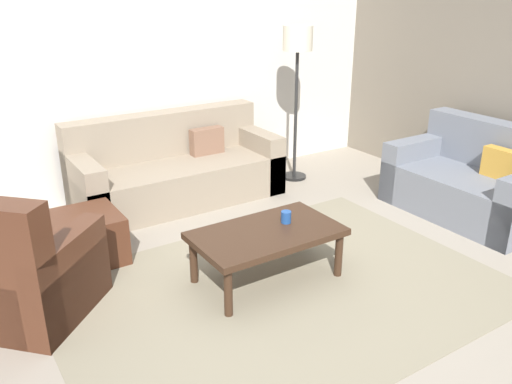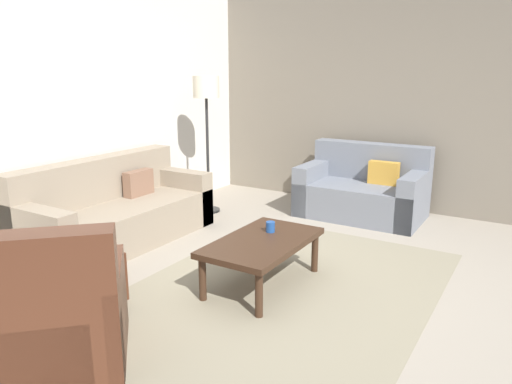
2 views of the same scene
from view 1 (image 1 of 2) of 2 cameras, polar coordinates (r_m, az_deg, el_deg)
The scene contains 10 objects.
ground_plane at distance 3.98m, azimuth 2.78°, elevation -10.60°, with size 8.00×8.00×0.00m, color gray.
rear_partition at distance 5.73m, azimuth -12.70°, elevation 13.87°, with size 6.00×0.12×2.80m, color silver.
area_rug at distance 3.98m, azimuth 2.78°, elevation -10.55°, with size 3.20×2.29×0.01m, color gray.
couch_main at distance 5.58m, azimuth -8.81°, elevation 2.28°, with size 2.11×0.88×0.88m.
couch_loveseat at distance 5.59m, azimuth 22.64°, elevation 0.86°, with size 0.91×1.48×0.88m.
armchair_leather at distance 3.86m, azimuth -24.27°, elevation -8.48°, with size 1.13×1.13×0.95m.
ottoman at distance 4.51m, azimuth -17.97°, elevation -4.74°, with size 0.56×0.56×0.40m, color #4C2819.
coffee_table at distance 3.95m, azimuth 1.21°, elevation -4.86°, with size 1.10×0.64×0.41m.
cup at distance 4.04m, azimuth 3.27°, elevation -2.72°, with size 0.08×0.08×0.09m, color #1E478C.
lamp_standing at distance 5.88m, azimuth 4.50°, elevation 14.59°, with size 0.32×0.32×1.71m.
Camera 1 is at (-1.99, -2.72, 2.12)m, focal length 37.00 mm.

